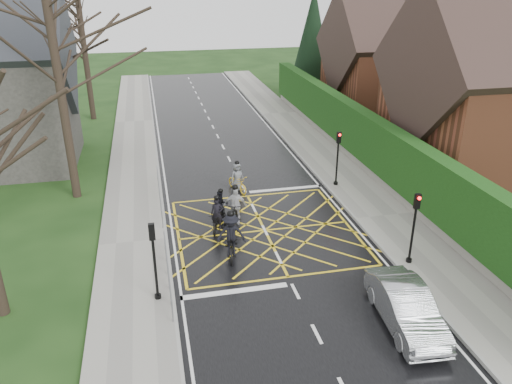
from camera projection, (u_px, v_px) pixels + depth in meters
name	position (u px, v px, depth m)	size (l,w,h in m)	color
ground	(265.00, 230.00, 23.36)	(120.00, 120.00, 0.00)	black
road	(265.00, 230.00, 23.36)	(9.00, 80.00, 0.01)	black
sidewalk_right	(383.00, 217.00, 24.52)	(3.00, 80.00, 0.15)	gray
sidewalk_left	(134.00, 243.00, 22.15)	(3.00, 80.00, 0.15)	gray
stone_wall	(366.00, 166.00, 30.11)	(0.50, 38.00, 0.70)	slate
hedge	(369.00, 139.00, 29.41)	(0.90, 38.00, 2.80)	black
house_near	(505.00, 96.00, 27.94)	(11.80, 9.80, 11.30)	brown
house_far	(390.00, 62.00, 40.60)	(9.80, 8.80, 10.30)	brown
conifer	(312.00, 43.00, 46.69)	(4.60, 4.60, 10.00)	black
tree_near	(53.00, 45.00, 23.75)	(9.24, 9.24, 11.44)	black
tree_mid	(53.00, 16.00, 30.41)	(10.08, 10.08, 12.48)	black
tree_far	(81.00, 28.00, 38.27)	(8.40, 8.40, 10.40)	black
railing_south	(168.00, 267.00, 19.00)	(0.05, 5.04, 1.03)	slate
railing_north	(159.00, 190.00, 25.70)	(0.05, 6.04, 1.03)	slate
traffic_light_ne	(337.00, 159.00, 27.45)	(0.24, 0.31, 3.21)	black
traffic_light_se	(413.00, 229.00, 19.94)	(0.24, 0.31, 3.21)	black
traffic_light_sw	(155.00, 263.00, 17.67)	(0.24, 0.31, 3.21)	black
cyclist_rear	(217.00, 219.00, 23.23)	(1.16, 1.88, 1.73)	black
cyclist_back	(221.00, 208.00, 24.09)	(0.83, 1.71, 1.66)	black
cyclist_mid	(231.00, 239.00, 21.01)	(1.34, 2.25, 2.10)	black
cyclist_front	(236.00, 210.00, 23.72)	(1.17, 2.09, 2.01)	black
cyclist_lead	(237.00, 181.00, 27.36)	(1.22, 1.91, 1.75)	gold
car	(406.00, 307.00, 16.87)	(1.49, 4.28, 1.41)	#A9ACB0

